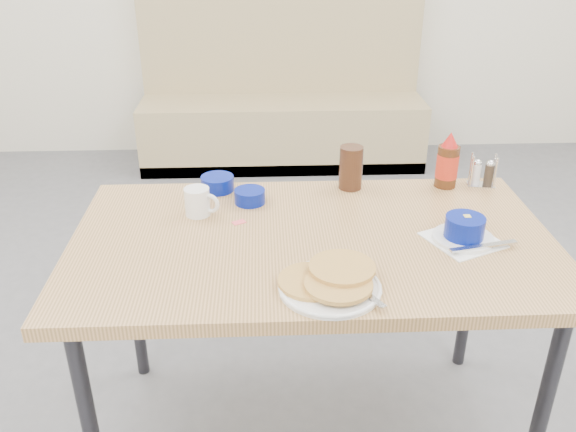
{
  "coord_description": "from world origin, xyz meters",
  "views": [
    {
      "loc": [
        -0.14,
        -1.29,
        1.62
      ],
      "look_at": [
        -0.07,
        0.27,
        0.82
      ],
      "focal_mm": 38.0,
      "sensor_mm": 36.0,
      "label": 1
    }
  ],
  "objects_px": {
    "creamer_bowl": "(250,196)",
    "amber_tumbler": "(351,168)",
    "coffee_mug": "(198,201)",
    "grits_setting": "(464,231)",
    "butter_bowl": "(217,183)",
    "syrup_bottle": "(447,163)",
    "pancake_plate": "(330,282)",
    "booth_bench": "(282,111)",
    "dining_table": "(312,255)",
    "condiment_caddy": "(482,175)"
  },
  "relations": [
    {
      "from": "creamer_bowl",
      "to": "condiment_caddy",
      "type": "xyz_separation_m",
      "value": [
        0.79,
        0.1,
        0.02
      ]
    },
    {
      "from": "creamer_bowl",
      "to": "condiment_caddy",
      "type": "bearing_deg",
      "value": 7.3
    },
    {
      "from": "grits_setting",
      "to": "condiment_caddy",
      "type": "distance_m",
      "value": 0.42
    },
    {
      "from": "booth_bench",
      "to": "coffee_mug",
      "type": "relative_size",
      "value": 17.1
    },
    {
      "from": "booth_bench",
      "to": "condiment_caddy",
      "type": "xyz_separation_m",
      "value": [
        0.61,
        -2.19,
        0.45
      ]
    },
    {
      "from": "syrup_bottle",
      "to": "amber_tumbler",
      "type": "bearing_deg",
      "value": 180.0
    },
    {
      "from": "booth_bench",
      "to": "pancake_plate",
      "type": "xyz_separation_m",
      "value": [
        0.02,
        -2.8,
        0.43
      ]
    },
    {
      "from": "butter_bowl",
      "to": "dining_table",
      "type": "bearing_deg",
      "value": -49.1
    },
    {
      "from": "booth_bench",
      "to": "dining_table",
      "type": "relative_size",
      "value": 1.36
    },
    {
      "from": "grits_setting",
      "to": "syrup_bottle",
      "type": "xyz_separation_m",
      "value": [
        0.05,
        0.38,
        0.05
      ]
    },
    {
      "from": "coffee_mug",
      "to": "grits_setting",
      "type": "distance_m",
      "value": 0.8
    },
    {
      "from": "amber_tumbler",
      "to": "syrup_bottle",
      "type": "bearing_deg",
      "value": 0.0
    },
    {
      "from": "amber_tumbler",
      "to": "syrup_bottle",
      "type": "relative_size",
      "value": 0.76
    },
    {
      "from": "creamer_bowl",
      "to": "booth_bench",
      "type": "bearing_deg",
      "value": 85.4
    },
    {
      "from": "coffee_mug",
      "to": "grits_setting",
      "type": "bearing_deg",
      "value": -14.62
    },
    {
      "from": "condiment_caddy",
      "to": "syrup_bottle",
      "type": "height_order",
      "value": "syrup_bottle"
    },
    {
      "from": "butter_bowl",
      "to": "syrup_bottle",
      "type": "distance_m",
      "value": 0.78
    },
    {
      "from": "dining_table",
      "to": "butter_bowl",
      "type": "relative_size",
      "value": 12.71
    },
    {
      "from": "coffee_mug",
      "to": "butter_bowl",
      "type": "height_order",
      "value": "coffee_mug"
    },
    {
      "from": "booth_bench",
      "to": "condiment_caddy",
      "type": "height_order",
      "value": "booth_bench"
    },
    {
      "from": "creamer_bowl",
      "to": "butter_bowl",
      "type": "relative_size",
      "value": 0.9
    },
    {
      "from": "coffee_mug",
      "to": "creamer_bowl",
      "type": "height_order",
      "value": "coffee_mug"
    },
    {
      "from": "syrup_bottle",
      "to": "grits_setting",
      "type": "bearing_deg",
      "value": -97.79
    },
    {
      "from": "dining_table",
      "to": "pancake_plate",
      "type": "xyz_separation_m",
      "value": [
        0.02,
        -0.27,
        0.08
      ]
    },
    {
      "from": "grits_setting",
      "to": "booth_bench",
      "type": "bearing_deg",
      "value": 99.47
    },
    {
      "from": "syrup_bottle",
      "to": "creamer_bowl",
      "type": "bearing_deg",
      "value": -171.34
    },
    {
      "from": "booth_bench",
      "to": "dining_table",
      "type": "height_order",
      "value": "booth_bench"
    },
    {
      "from": "booth_bench",
      "to": "pancake_plate",
      "type": "bearing_deg",
      "value": -89.54
    },
    {
      "from": "booth_bench",
      "to": "amber_tumbler",
      "type": "distance_m",
      "value": 2.25
    },
    {
      "from": "creamer_bowl",
      "to": "syrup_bottle",
      "type": "relative_size",
      "value": 0.51
    },
    {
      "from": "dining_table",
      "to": "syrup_bottle",
      "type": "bearing_deg",
      "value": 35.22
    },
    {
      "from": "coffee_mug",
      "to": "grits_setting",
      "type": "xyz_separation_m",
      "value": [
        0.77,
        -0.2,
        -0.01
      ]
    },
    {
      "from": "booth_bench",
      "to": "amber_tumbler",
      "type": "height_order",
      "value": "booth_bench"
    },
    {
      "from": "pancake_plate",
      "to": "butter_bowl",
      "type": "relative_size",
      "value": 2.35
    },
    {
      "from": "butter_bowl",
      "to": "creamer_bowl",
      "type": "bearing_deg",
      "value": -42.79
    },
    {
      "from": "pancake_plate",
      "to": "creamer_bowl",
      "type": "xyz_separation_m",
      "value": [
        -0.21,
        0.51,
        0.0
      ]
    },
    {
      "from": "booth_bench",
      "to": "butter_bowl",
      "type": "distance_m",
      "value": 2.26
    },
    {
      "from": "grits_setting",
      "to": "creamer_bowl",
      "type": "bearing_deg",
      "value": 155.49
    },
    {
      "from": "pancake_plate",
      "to": "dining_table",
      "type": "bearing_deg",
      "value": 94.78
    },
    {
      "from": "butter_bowl",
      "to": "booth_bench",
      "type": "bearing_deg",
      "value": 82.36
    },
    {
      "from": "pancake_plate",
      "to": "creamer_bowl",
      "type": "height_order",
      "value": "pancake_plate"
    },
    {
      "from": "creamer_bowl",
      "to": "amber_tumbler",
      "type": "relative_size",
      "value": 0.67
    },
    {
      "from": "condiment_caddy",
      "to": "grits_setting",
      "type": "bearing_deg",
      "value": -103.53
    },
    {
      "from": "creamer_bowl",
      "to": "butter_bowl",
      "type": "xyz_separation_m",
      "value": [
        -0.11,
        0.1,
        0.0
      ]
    },
    {
      "from": "coffee_mug",
      "to": "grits_setting",
      "type": "height_order",
      "value": "coffee_mug"
    },
    {
      "from": "pancake_plate",
      "to": "booth_bench",
      "type": "bearing_deg",
      "value": 90.46
    },
    {
      "from": "grits_setting",
      "to": "creamer_bowl",
      "type": "distance_m",
      "value": 0.68
    },
    {
      "from": "coffee_mug",
      "to": "dining_table",
      "type": "bearing_deg",
      "value": -25.04
    },
    {
      "from": "creamer_bowl",
      "to": "amber_tumbler",
      "type": "bearing_deg",
      "value": 16.66
    },
    {
      "from": "pancake_plate",
      "to": "coffee_mug",
      "type": "height_order",
      "value": "coffee_mug"
    }
  ]
}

